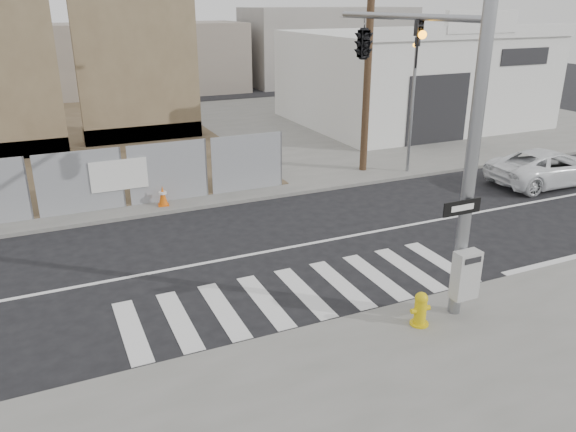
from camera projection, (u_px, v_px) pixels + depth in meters
name	position (u px, v px, depth m)	size (l,w,h in m)	color
ground	(264.00, 252.00, 15.36)	(100.00, 100.00, 0.00)	black
sidewalk_far	(156.00, 142.00, 27.26)	(50.00, 20.00, 0.12)	slate
signal_pole	(395.00, 78.00, 12.87)	(0.96, 5.87, 7.00)	gray
far_signal_pole	(414.00, 85.00, 21.11)	(0.16, 0.20, 5.60)	gray
concrete_wall_right	(139.00, 72.00, 25.95)	(5.50, 1.30, 8.00)	brown
auto_shop	(411.00, 77.00, 30.88)	(12.00, 10.20, 5.95)	silver
utility_pole_right	(369.00, 37.00, 20.68)	(1.60, 0.28, 10.00)	#4B3523
fire_hydrant	(420.00, 309.00, 11.58)	(0.47, 0.45, 0.75)	gold
suv	(548.00, 167.00, 20.91)	(2.16, 4.69, 1.30)	white
traffic_cone_d	(163.00, 196.00, 18.44)	(0.39, 0.39, 0.67)	#D6570B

